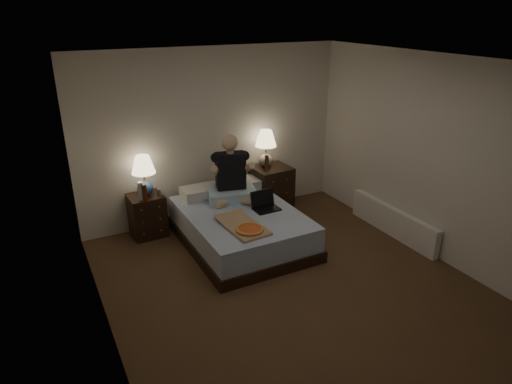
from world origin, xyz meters
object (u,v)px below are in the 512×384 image
laptop (267,202)px  nightstand_right (271,189)px  pizza_box (250,230)px  beer_bottle_left (145,193)px  beer_bottle_right (267,162)px  lamp_left (144,176)px  radiator (393,221)px  nightstand_left (147,215)px  person (231,169)px  soda_can (159,192)px  water_bottle (141,191)px  lamp_right (266,148)px  bed (241,228)px

laptop → nightstand_right: bearing=55.4°
pizza_box → beer_bottle_left: bearing=121.7°
beer_bottle_right → pizza_box: (-0.93, -1.29, -0.33)m
lamp_left → radiator: lamp_left is taller
nightstand_left → person: 1.34m
soda_can → person: size_ratio=0.11×
soda_can → radiator: size_ratio=0.06×
nightstand_right → soda_can: bearing=177.2°
radiator → soda_can: bearing=152.8°
laptop → pizza_box: size_ratio=0.45×
radiator → beer_bottle_right: bearing=130.8°
nightstand_right → water_bottle: bearing=178.0°
lamp_right → pizza_box: lamp_right is taller
lamp_right → nightstand_left: bearing=-179.6°
nightstand_right → beer_bottle_right: beer_bottle_right is taller
person → radiator: bearing=-16.9°
lamp_left → beer_bottle_right: size_ratio=2.43×
nightstand_left → laptop: laptop is taller
lamp_right → soda_can: bearing=-176.6°
bed → soda_can: size_ratio=18.67×
bed → nightstand_right: (0.87, 0.74, 0.13)m
nightstand_left → soda_can: soda_can is taller
lamp_left → lamp_right: (1.86, -0.01, 0.13)m
pizza_box → radiator: pizza_box is taller
water_bottle → radiator: (3.13, -1.45, -0.52)m
beer_bottle_left → bed: bearing=-30.6°
beer_bottle_right → pizza_box: bearing=-125.8°
bed → laptop: 0.49m
water_bottle → person: 1.24m
lamp_left → beer_bottle_left: 0.26m
nightstand_left → nightstand_right: bearing=-4.3°
nightstand_right → radiator: nightstand_right is taller
lamp_left → laptop: bearing=-34.5°
lamp_left → soda_can: (0.16, -0.11, -0.23)m
laptop → beer_bottle_right: bearing=59.8°
bed → person: size_ratio=2.01×
bed → soda_can: bearing=139.9°
bed → lamp_left: 1.49m
lamp_right → soda_can: lamp_right is taller
soda_can → person: (0.94, -0.31, 0.29)m
radiator → water_bottle: bearing=155.2°
bed → water_bottle: water_bottle is taller
nightstand_right → radiator: size_ratio=0.45×
lamp_left → pizza_box: bearing=-58.8°
nightstand_left → water_bottle: water_bottle is taller
bed → nightstand_left: size_ratio=3.13×
water_bottle → beer_bottle_left: bearing=-55.0°
lamp_left → person: person is taller
soda_can → bed: bearing=-39.8°
bed → nightstand_right: nightstand_right is taller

